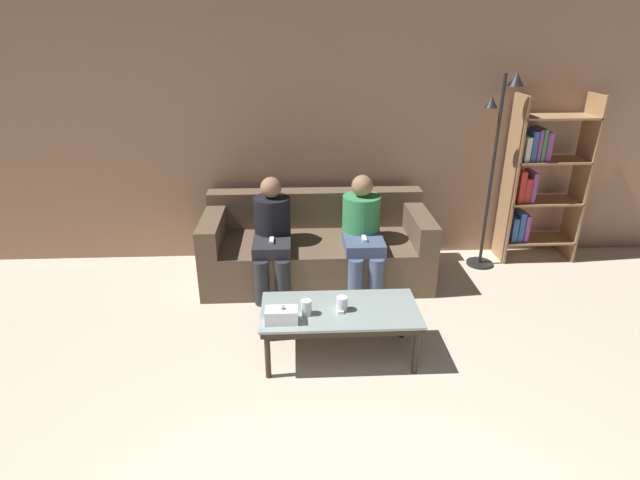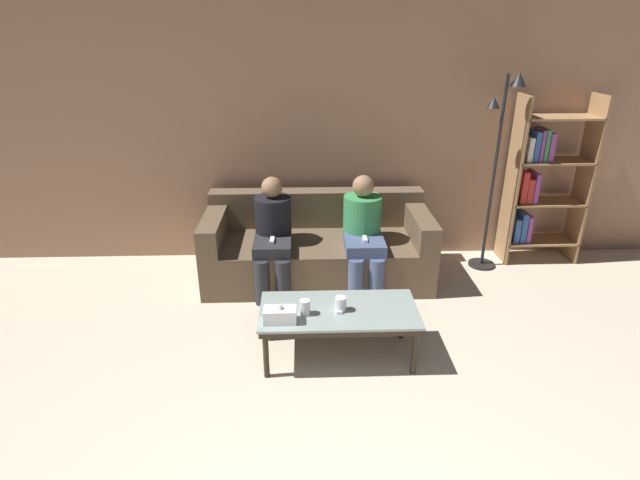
{
  "view_description": "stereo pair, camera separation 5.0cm",
  "coord_description": "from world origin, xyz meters",
  "px_view_note": "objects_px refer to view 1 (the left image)",
  "views": [
    {
      "loc": [
        -0.18,
        -0.92,
        2.22
      ],
      "look_at": [
        0.0,
        2.72,
        0.66
      ],
      "focal_mm": 28.0,
      "sensor_mm": 36.0,
      "label": 1
    },
    {
      "loc": [
        -0.13,
        -0.92,
        2.22
      ],
      "look_at": [
        0.0,
        2.72,
        0.66
      ],
      "focal_mm": 28.0,
      "sensor_mm": 36.0,
      "label": 2
    }
  ],
  "objects_px": {
    "couch": "(317,248)",
    "cup_near_left": "(306,307)",
    "coffee_table": "(340,314)",
    "tissue_box": "(282,315)",
    "cup_near_right": "(342,304)",
    "bookshelf": "(536,181)",
    "seated_person_mid_left": "(362,230)",
    "game_remote": "(340,308)",
    "seated_person_left_end": "(272,232)",
    "standing_lamp": "(496,153)"
  },
  "relations": [
    {
      "from": "cup_near_right",
      "to": "seated_person_left_end",
      "type": "relative_size",
      "value": 0.1
    },
    {
      "from": "couch",
      "to": "standing_lamp",
      "type": "bearing_deg",
      "value": 5.45
    },
    {
      "from": "cup_near_right",
      "to": "cup_near_left",
      "type": "bearing_deg",
      "value": -170.83
    },
    {
      "from": "cup_near_right",
      "to": "tissue_box",
      "type": "xyz_separation_m",
      "value": [
        -0.42,
        -0.13,
        -0.0
      ]
    },
    {
      "from": "game_remote",
      "to": "seated_person_left_end",
      "type": "height_order",
      "value": "seated_person_left_end"
    },
    {
      "from": "game_remote",
      "to": "bookshelf",
      "type": "xyz_separation_m",
      "value": [
        2.07,
        1.6,
        0.42
      ]
    },
    {
      "from": "standing_lamp",
      "to": "couch",
      "type": "bearing_deg",
      "value": -174.55
    },
    {
      "from": "coffee_table",
      "to": "seated_person_mid_left",
      "type": "relative_size",
      "value": 1.09
    },
    {
      "from": "cup_near_left",
      "to": "standing_lamp",
      "type": "xyz_separation_m",
      "value": [
        1.81,
        1.52,
        0.69
      ]
    },
    {
      "from": "cup_near_left",
      "to": "cup_near_right",
      "type": "xyz_separation_m",
      "value": [
        0.25,
        0.04,
        -0.0
      ]
    },
    {
      "from": "cup_near_left",
      "to": "seated_person_left_end",
      "type": "xyz_separation_m",
      "value": [
        -0.27,
        1.14,
        0.09
      ]
    },
    {
      "from": "game_remote",
      "to": "seated_person_left_end",
      "type": "relative_size",
      "value": 0.15
    },
    {
      "from": "seated_person_left_end",
      "to": "coffee_table",
      "type": "bearing_deg",
      "value": -64.72
    },
    {
      "from": "coffee_table",
      "to": "cup_near_left",
      "type": "bearing_deg",
      "value": -165.98
    },
    {
      "from": "cup_near_left",
      "to": "seated_person_mid_left",
      "type": "height_order",
      "value": "seated_person_mid_left"
    },
    {
      "from": "cup_near_right",
      "to": "game_remote",
      "type": "height_order",
      "value": "cup_near_right"
    },
    {
      "from": "game_remote",
      "to": "seated_person_mid_left",
      "type": "relative_size",
      "value": 0.15
    },
    {
      "from": "bookshelf",
      "to": "seated_person_mid_left",
      "type": "distance_m",
      "value": 1.87
    },
    {
      "from": "coffee_table",
      "to": "tissue_box",
      "type": "height_order",
      "value": "tissue_box"
    },
    {
      "from": "coffee_table",
      "to": "bookshelf",
      "type": "relative_size",
      "value": 0.67
    },
    {
      "from": "game_remote",
      "to": "seated_person_mid_left",
      "type": "bearing_deg",
      "value": 75.0
    },
    {
      "from": "coffee_table",
      "to": "cup_near_left",
      "type": "relative_size",
      "value": 10.22
    },
    {
      "from": "standing_lamp",
      "to": "coffee_table",
      "type": "bearing_deg",
      "value": -137.09
    },
    {
      "from": "coffee_table",
      "to": "game_remote",
      "type": "bearing_deg",
      "value": -97.13
    },
    {
      "from": "cup_near_right",
      "to": "bookshelf",
      "type": "height_order",
      "value": "bookshelf"
    },
    {
      "from": "seated_person_mid_left",
      "to": "game_remote",
      "type": "bearing_deg",
      "value": -105.0
    },
    {
      "from": "tissue_box",
      "to": "bookshelf",
      "type": "relative_size",
      "value": 0.13
    },
    {
      "from": "couch",
      "to": "cup_near_left",
      "type": "height_order",
      "value": "couch"
    },
    {
      "from": "tissue_box",
      "to": "seated_person_left_end",
      "type": "xyz_separation_m",
      "value": [
        -0.11,
        1.23,
        0.1
      ]
    },
    {
      "from": "cup_near_right",
      "to": "game_remote",
      "type": "bearing_deg",
      "value": 118.71
    },
    {
      "from": "bookshelf",
      "to": "couch",
      "type": "bearing_deg",
      "value": -172.11
    },
    {
      "from": "couch",
      "to": "tissue_box",
      "type": "bearing_deg",
      "value": -101.56
    },
    {
      "from": "cup_near_right",
      "to": "bookshelf",
      "type": "bearing_deg",
      "value": 38.17
    },
    {
      "from": "standing_lamp",
      "to": "cup_near_left",
      "type": "bearing_deg",
      "value": -139.98
    },
    {
      "from": "cup_near_right",
      "to": "bookshelf",
      "type": "distance_m",
      "value": 2.64
    },
    {
      "from": "coffee_table",
      "to": "tissue_box",
      "type": "relative_size",
      "value": 5.05
    },
    {
      "from": "bookshelf",
      "to": "seated_person_mid_left",
      "type": "height_order",
      "value": "bookshelf"
    },
    {
      "from": "couch",
      "to": "game_remote",
      "type": "xyz_separation_m",
      "value": [
        0.11,
        -1.3,
        0.12
      ]
    },
    {
      "from": "seated_person_left_end",
      "to": "seated_person_mid_left",
      "type": "height_order",
      "value": "seated_person_mid_left"
    },
    {
      "from": "cup_near_right",
      "to": "game_remote",
      "type": "xyz_separation_m",
      "value": [
        -0.01,
        0.02,
        -0.04
      ]
    },
    {
      "from": "couch",
      "to": "seated_person_left_end",
      "type": "distance_m",
      "value": 0.52
    },
    {
      "from": "bookshelf",
      "to": "coffee_table",
      "type": "bearing_deg",
      "value": -142.31
    },
    {
      "from": "game_remote",
      "to": "cup_near_left",
      "type": "bearing_deg",
      "value": -165.98
    },
    {
      "from": "cup_near_left",
      "to": "tissue_box",
      "type": "relative_size",
      "value": 0.49
    },
    {
      "from": "seated_person_left_end",
      "to": "standing_lamp",
      "type": "bearing_deg",
      "value": 10.14
    },
    {
      "from": "coffee_table",
      "to": "tissue_box",
      "type": "distance_m",
      "value": 0.44
    },
    {
      "from": "tissue_box",
      "to": "seated_person_left_end",
      "type": "relative_size",
      "value": 0.22
    },
    {
      "from": "tissue_box",
      "to": "standing_lamp",
      "type": "distance_m",
      "value": 2.64
    },
    {
      "from": "couch",
      "to": "tissue_box",
      "type": "relative_size",
      "value": 9.4
    },
    {
      "from": "cup_near_left",
      "to": "tissue_box",
      "type": "xyz_separation_m",
      "value": [
        -0.17,
        -0.09,
        -0.0
      ]
    }
  ]
}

